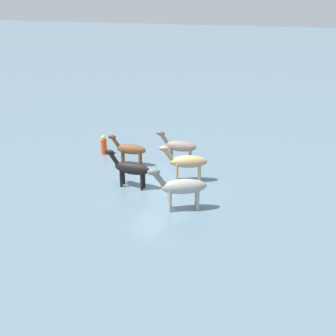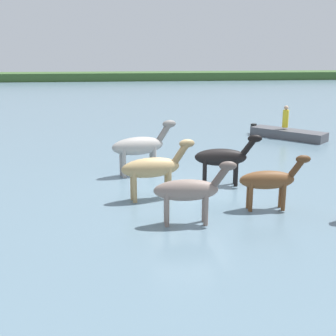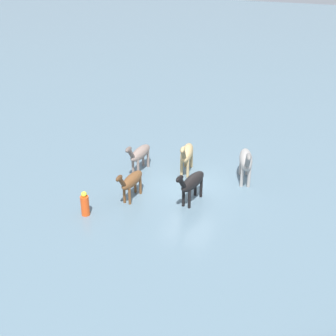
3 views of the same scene
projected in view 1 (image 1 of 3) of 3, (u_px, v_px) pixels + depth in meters
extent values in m
plane|color=slate|center=(158.00, 184.00, 21.71)|extent=(145.34, 145.34, 0.00)
ellipsoid|color=black|center=(132.00, 168.00, 20.95)|extent=(1.90, 0.79, 0.62)
cylinder|color=black|center=(121.00, 177.00, 21.20)|extent=(0.14, 0.14, 1.02)
cylinder|color=black|center=(124.00, 175.00, 21.46)|extent=(0.14, 0.14, 1.02)
cylinder|color=black|center=(142.00, 181.00, 20.86)|extent=(0.14, 0.14, 1.02)
cylinder|color=black|center=(144.00, 178.00, 21.12)|extent=(0.14, 0.14, 1.02)
cylinder|color=black|center=(114.00, 158.00, 21.08)|extent=(0.59, 0.29, 0.68)
ellipsoid|color=black|center=(110.00, 152.00, 21.03)|extent=(0.53, 0.28, 0.27)
ellipsoid|color=#9E9993|center=(184.00, 186.00, 18.90)|extent=(2.15, 1.20, 0.69)
cylinder|color=#9E9993|center=(170.00, 200.00, 18.93)|extent=(0.15, 0.15, 1.14)
cylinder|color=#9E9993|center=(169.00, 197.00, 19.23)|extent=(0.15, 0.15, 1.14)
cylinder|color=#9E9993|center=(198.00, 199.00, 19.04)|extent=(0.15, 0.15, 1.14)
cylinder|color=#9E9993|center=(197.00, 195.00, 19.34)|extent=(0.15, 0.15, 1.14)
cylinder|color=slate|center=(159.00, 178.00, 18.62)|extent=(0.67, 0.42, 0.76)
ellipsoid|color=slate|center=(154.00, 172.00, 18.47)|extent=(0.61, 0.40, 0.30)
ellipsoid|color=tan|center=(188.00, 162.00, 21.59)|extent=(1.99, 0.94, 0.65)
cylinder|color=tan|center=(177.00, 172.00, 21.67)|extent=(0.14, 0.14, 1.06)
cylinder|color=tan|center=(177.00, 170.00, 21.96)|extent=(0.14, 0.14, 1.06)
cylinder|color=tan|center=(200.00, 172.00, 21.67)|extent=(0.14, 0.14, 1.06)
cylinder|color=tan|center=(199.00, 170.00, 21.95)|extent=(0.14, 0.14, 1.06)
cylinder|color=olive|center=(168.00, 154.00, 21.42)|extent=(0.62, 0.34, 0.71)
ellipsoid|color=olive|center=(164.00, 148.00, 21.30)|extent=(0.56, 0.32, 0.28)
ellipsoid|color=gray|center=(180.00, 146.00, 23.72)|extent=(1.80, 0.58, 0.60)
cylinder|color=gray|center=(170.00, 154.00, 23.91)|extent=(0.13, 0.13, 0.99)
cylinder|color=gray|center=(172.00, 152.00, 24.17)|extent=(0.13, 0.13, 0.99)
cylinder|color=gray|center=(189.00, 156.00, 23.68)|extent=(0.13, 0.13, 0.99)
cylinder|color=gray|center=(190.00, 154.00, 23.94)|extent=(0.13, 0.13, 0.99)
cylinder|color=#63544C|center=(164.00, 138.00, 23.76)|extent=(0.55, 0.22, 0.66)
ellipsoid|color=#63544C|center=(161.00, 133.00, 23.69)|extent=(0.49, 0.22, 0.26)
ellipsoid|color=brown|center=(131.00, 149.00, 23.45)|extent=(1.69, 0.54, 0.57)
cylinder|color=brown|center=(122.00, 157.00, 23.63)|extent=(0.12, 0.12, 0.93)
cylinder|color=brown|center=(124.00, 155.00, 23.87)|extent=(0.12, 0.12, 0.93)
cylinder|color=brown|center=(139.00, 159.00, 23.41)|extent=(0.12, 0.12, 0.93)
cylinder|color=brown|center=(141.00, 157.00, 23.65)|extent=(0.12, 0.12, 0.93)
cylinder|color=#50311A|center=(115.00, 142.00, 23.49)|extent=(0.52, 0.21, 0.62)
ellipsoid|color=#50311A|center=(112.00, 137.00, 23.42)|extent=(0.46, 0.21, 0.25)
cylinder|color=#E54C19|center=(104.00, 147.00, 25.10)|extent=(0.36, 0.36, 0.90)
sphere|color=yellow|center=(103.00, 137.00, 24.87)|extent=(0.24, 0.24, 0.24)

